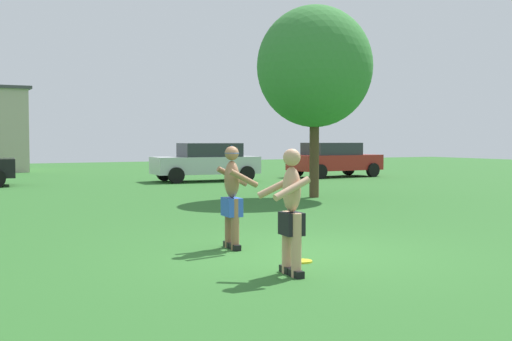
{
  "coord_description": "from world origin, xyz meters",
  "views": [
    {
      "loc": [
        -5.17,
        -8.48,
        1.75
      ],
      "look_at": [
        -0.8,
        -0.19,
        1.3
      ],
      "focal_mm": 45.58,
      "sensor_mm": 36.0,
      "label": 1
    }
  ],
  "objects_px": {
    "player_with_cap": "(232,192)",
    "car_red_far_end": "(334,159)",
    "frisbee": "(302,261)",
    "car_silver_near_post": "(206,161)",
    "player_in_black": "(291,210)",
    "tree_behind_players": "(315,67)"
  },
  "relations": [
    {
      "from": "player_in_black",
      "to": "frisbee",
      "type": "bearing_deg",
      "value": 49.08
    },
    {
      "from": "player_with_cap",
      "to": "player_in_black",
      "type": "bearing_deg",
      "value": -95.54
    },
    {
      "from": "player_in_black",
      "to": "car_silver_near_post",
      "type": "xyz_separation_m",
      "value": [
        6.48,
        17.66,
        -0.02
      ]
    },
    {
      "from": "player_in_black",
      "to": "car_red_far_end",
      "type": "distance_m",
      "value": 21.89
    },
    {
      "from": "player_with_cap",
      "to": "car_red_far_end",
      "type": "height_order",
      "value": "player_with_cap"
    },
    {
      "from": "car_silver_near_post",
      "to": "car_red_far_end",
      "type": "bearing_deg",
      "value": 0.22
    },
    {
      "from": "player_with_cap",
      "to": "car_red_far_end",
      "type": "bearing_deg",
      "value": 50.68
    },
    {
      "from": "player_with_cap",
      "to": "player_in_black",
      "type": "height_order",
      "value": "player_with_cap"
    },
    {
      "from": "player_with_cap",
      "to": "tree_behind_players",
      "type": "distance_m",
      "value": 9.85
    },
    {
      "from": "frisbee",
      "to": "car_red_far_end",
      "type": "bearing_deg",
      "value": 54.07
    },
    {
      "from": "frisbee",
      "to": "tree_behind_players",
      "type": "relative_size",
      "value": 0.05
    },
    {
      "from": "frisbee",
      "to": "car_red_far_end",
      "type": "height_order",
      "value": "car_red_far_end"
    },
    {
      "from": "player_in_black",
      "to": "car_red_far_end",
      "type": "height_order",
      "value": "player_in_black"
    },
    {
      "from": "tree_behind_players",
      "to": "player_in_black",
      "type": "bearing_deg",
      "value": -124.46
    },
    {
      "from": "player_with_cap",
      "to": "car_silver_near_post",
      "type": "xyz_separation_m",
      "value": [
        6.27,
        15.48,
        -0.08
      ]
    },
    {
      "from": "frisbee",
      "to": "car_silver_near_post",
      "type": "xyz_separation_m",
      "value": [
        5.89,
        16.97,
        0.81
      ]
    },
    {
      "from": "frisbee",
      "to": "car_silver_near_post",
      "type": "height_order",
      "value": "car_silver_near_post"
    },
    {
      "from": "player_with_cap",
      "to": "car_red_far_end",
      "type": "distance_m",
      "value": 20.04
    },
    {
      "from": "player_in_black",
      "to": "car_silver_near_post",
      "type": "bearing_deg",
      "value": 69.84
    },
    {
      "from": "player_with_cap",
      "to": "car_red_far_end",
      "type": "xyz_separation_m",
      "value": [
        12.7,
        15.51,
        -0.08
      ]
    },
    {
      "from": "player_with_cap",
      "to": "frisbee",
      "type": "height_order",
      "value": "player_with_cap"
    },
    {
      "from": "player_with_cap",
      "to": "frisbee",
      "type": "xyz_separation_m",
      "value": [
        0.38,
        -1.49,
        -0.89
      ]
    }
  ]
}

